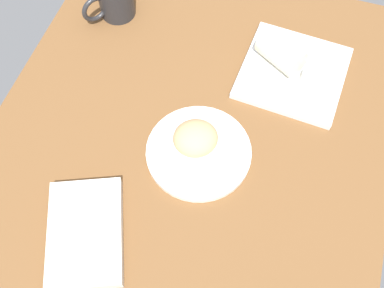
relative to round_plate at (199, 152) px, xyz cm
name	(u,v)px	position (x,y,z in cm)	size (l,w,h in cm)	color
dining_table	(188,145)	(2.46, 3.23, -2.70)	(110.00, 90.00, 4.00)	brown
round_plate	(199,152)	(0.00, 0.00, 0.00)	(23.28, 23.28, 1.40)	white
scone_pastry	(196,138)	(1.18, 1.12, 3.73)	(9.81, 9.02, 6.07)	tan
square_plate	(293,73)	(27.56, -15.49, 0.10)	(24.19, 24.19, 1.60)	white
sauce_cup	(314,79)	(25.35, -20.46, 2.32)	(5.83, 5.83, 2.65)	silver
breakfast_wrap	(281,52)	(29.32, -11.50, 4.29)	(6.77, 6.77, 11.11)	beige
book_stack	(86,233)	(-24.55, 16.15, 0.79)	(25.82, 21.87, 2.97)	silver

